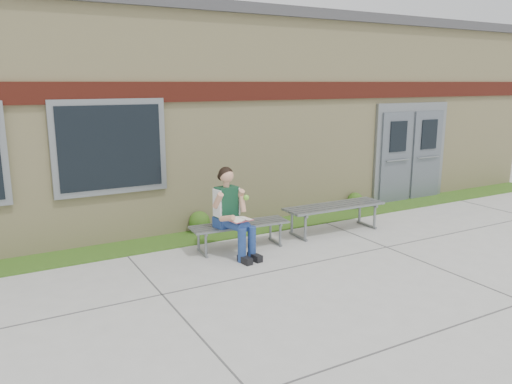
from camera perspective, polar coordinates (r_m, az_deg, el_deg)
ground at (r=7.89m, az=11.91°, el=-8.37°), size 80.00×80.00×0.00m
grass_strip at (r=9.88m, az=2.00°, el=-3.77°), size 16.00×0.80×0.02m
school_building at (r=12.52m, az=-6.08°, el=9.33°), size 16.20×6.22×4.20m
bench_left at (r=8.44m, az=-1.87°, el=-4.28°), size 1.71×0.59×0.44m
bench_right at (r=9.48m, az=8.94°, el=-2.18°), size 2.00×0.59×0.52m
girl at (r=8.04m, az=-2.73°, el=-2.24°), size 0.58×0.93×1.44m
shrub_mid at (r=9.40m, az=-6.48°, el=-3.38°), size 0.39×0.39×0.39m
shrub_east at (r=11.33m, az=11.26°, el=-0.93°), size 0.35×0.35×0.35m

